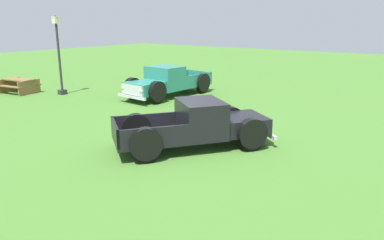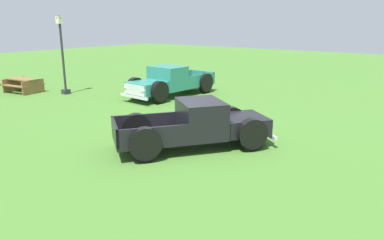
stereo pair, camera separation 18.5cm
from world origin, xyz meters
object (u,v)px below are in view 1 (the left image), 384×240
at_px(pickup_truck_behind_left, 164,83).
at_px(picnic_table, 19,84).
at_px(lamp_post_near, 59,54).
at_px(pickup_truck_foreground, 203,125).

bearing_deg(pickup_truck_behind_left, picnic_table, 118.23).
distance_m(pickup_truck_behind_left, lamp_post_near, 5.82).
relative_size(pickup_truck_foreground, lamp_post_near, 1.19).
bearing_deg(lamp_post_near, pickup_truck_foreground, -103.04).
xyz_separation_m(pickup_truck_foreground, lamp_post_near, (2.55, 11.00, 1.47)).
height_order(pickup_truck_foreground, pickup_truck_behind_left, pickup_truck_behind_left).
height_order(pickup_truck_behind_left, picnic_table, pickup_truck_behind_left).
relative_size(pickup_truck_behind_left, picnic_table, 2.66).
bearing_deg(picnic_table, pickup_truck_foreground, -96.00).
relative_size(lamp_post_near, picnic_table, 2.06).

